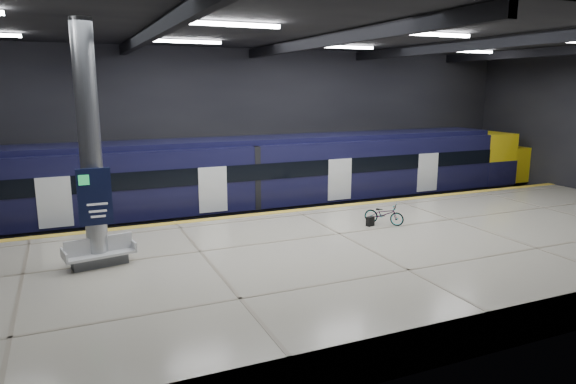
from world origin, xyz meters
TOP-DOWN VIEW (x-y plane):
  - ground at (0.00, 0.00)m, footprint 30.00×30.00m
  - room_shell at (-0.00, 0.00)m, footprint 30.10×16.10m
  - platform at (0.00, -2.50)m, footprint 30.00×11.00m
  - safety_strip at (0.00, 2.75)m, footprint 30.00×0.40m
  - rails at (0.00, 5.50)m, footprint 30.00×1.52m
  - train at (1.63, 5.50)m, footprint 29.40×2.84m
  - bench at (-7.98, -1.14)m, footprint 2.07×1.14m
  - bicycle at (2.15, -0.56)m, footprint 1.36×1.50m
  - pannier_bag at (1.55, -0.56)m, footprint 0.34×0.26m
  - info_column at (-8.00, -1.03)m, footprint 0.90×0.78m

SIDE VIEW (x-z plane):
  - ground at x=0.00m, z-range 0.00..0.00m
  - rails at x=0.00m, z-range 0.00..0.16m
  - platform at x=0.00m, z-range 0.00..1.10m
  - safety_strip at x=0.00m, z-range 1.10..1.11m
  - pannier_bag at x=1.55m, z-range 1.10..1.45m
  - bench at x=-7.98m, z-range 0.97..1.84m
  - bicycle at x=2.15m, z-range 1.10..1.89m
  - train at x=1.63m, z-range 0.16..3.95m
  - info_column at x=-8.00m, z-range 1.01..7.91m
  - room_shell at x=0.00m, z-range 1.69..9.74m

